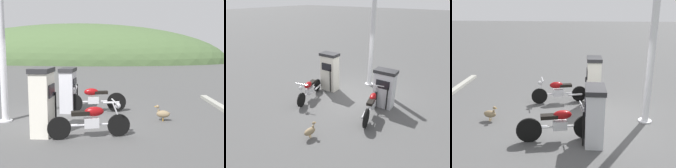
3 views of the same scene
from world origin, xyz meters
The scene contains 8 objects.
ground_plane centered at (0.00, 0.00, 0.00)m, with size 120.00×120.00×0.00m, color #4C4C4C.
fuel_pump_near centered at (-0.01, -1.32, 0.87)m, with size 0.55×0.81×1.72m.
fuel_pump_far centered at (-0.01, 1.32, 0.76)m, with size 0.54×0.84×1.50m.
motorcycle_near_pump centered at (1.24, -1.44, 0.45)m, with size 1.98×0.76×0.92m.
motorcycle_far_pump centered at (0.89, 1.27, 0.47)m, with size 2.10×0.70×0.97m.
wandering_duck centered at (3.12, 0.34, 0.23)m, with size 0.49×0.25×0.49m.
canopy_support_pole centered at (-1.58, -0.12, 2.03)m, with size 0.40×0.40×4.22m.
distant_hill_main centered at (-6.16, 29.98, 0.00)m, with size 39.24×16.54×9.95m.
Camera 1 is at (2.42, -8.35, 2.30)m, focal length 46.99 mm.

